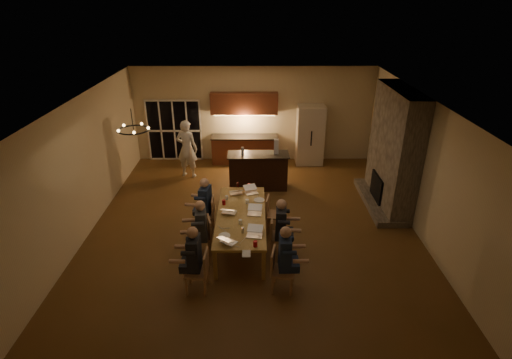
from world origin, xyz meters
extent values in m
plane|color=brown|center=(0.00, 0.00, 0.00)|extent=(9.00, 9.00, 0.00)
cube|color=#C6AB8C|center=(0.00, 4.52, 1.60)|extent=(8.00, 0.04, 3.20)
cube|color=#C6AB8C|center=(-4.02, 0.00, 1.60)|extent=(0.04, 9.00, 3.20)
cube|color=#C6AB8C|center=(4.02, 0.00, 1.60)|extent=(0.04, 9.00, 3.20)
cube|color=white|center=(0.00, 0.00, 3.22)|extent=(8.00, 9.00, 0.04)
cube|color=black|center=(-2.70, 4.47, 1.05)|extent=(1.86, 0.08, 2.10)
cube|color=#6F6457|center=(3.70, 1.20, 1.60)|extent=(0.58, 2.50, 3.20)
cube|color=beige|center=(1.90, 4.15, 1.00)|extent=(0.90, 0.68, 2.00)
cube|color=tan|center=(-0.26, -0.69, 0.38)|extent=(1.10, 2.80, 0.75)
cube|color=black|center=(0.15, 2.21, 0.54)|extent=(1.81, 0.71, 1.08)
imported|color=silver|center=(-2.06, 3.06, 0.92)|extent=(0.76, 0.60, 1.85)
torus|color=black|center=(-2.48, -0.62, 2.75)|extent=(0.65, 0.65, 0.03)
cylinder|color=white|center=(-0.27, -1.09, 0.80)|extent=(0.08, 0.08, 0.10)
cylinder|color=white|center=(-0.13, -0.15, 0.80)|extent=(0.09, 0.09, 0.10)
cylinder|color=white|center=(-0.64, 0.04, 0.80)|extent=(0.08, 0.08, 0.10)
cylinder|color=#B90C13|center=(0.06, -1.94, 0.81)|extent=(0.09, 0.09, 0.12)
cylinder|color=#B90C13|center=(-0.69, -0.21, 0.81)|extent=(0.08, 0.08, 0.12)
cylinder|color=#B90C13|center=(-0.10, 0.66, 0.81)|extent=(0.08, 0.08, 0.12)
cylinder|color=#B2B2B7|center=(-0.21, -1.44, 0.81)|extent=(0.06, 0.06, 0.12)
cylinder|color=#3F0F0C|center=(-0.39, 0.73, 0.81)|extent=(0.07, 0.07, 0.12)
cylinder|color=white|center=(0.05, -1.31, 0.76)|extent=(0.26, 0.26, 0.02)
cylinder|color=white|center=(-0.58, -1.57, 0.76)|extent=(0.25, 0.25, 0.02)
cylinder|color=white|center=(0.16, -0.01, 0.76)|extent=(0.26, 0.26, 0.02)
cube|color=white|center=(-0.11, -2.20, 0.76)|extent=(0.16, 0.23, 0.01)
cylinder|color=#99999E|center=(-0.31, 2.15, 1.20)|extent=(0.08, 0.08, 0.24)
cube|color=silver|center=(0.67, 2.27, 1.29)|extent=(0.14, 0.14, 0.43)
camera|label=1|loc=(0.06, -8.57, 5.35)|focal=28.00mm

